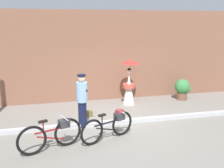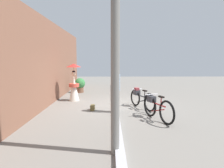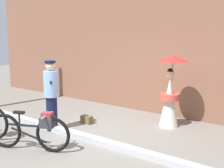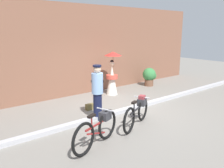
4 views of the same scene
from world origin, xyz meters
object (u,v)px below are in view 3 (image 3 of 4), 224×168
at_px(bicycle_far_side, 32,130).
at_px(person_officer, 51,94).
at_px(backpack_on_pavement, 87,119).
at_px(person_with_parasol, 170,93).

height_order(bicycle_far_side, person_officer, person_officer).
bearing_deg(person_officer, bicycle_far_side, -59.64).
bearing_deg(backpack_on_pavement, person_with_parasol, 30.39).
bearing_deg(backpack_on_pavement, bicycle_far_side, -80.71).
distance_m(bicycle_far_side, person_with_parasol, 3.41).
xyz_separation_m(person_with_parasol, backpack_on_pavement, (-1.82, -1.07, -0.76)).
bearing_deg(person_with_parasol, bicycle_far_side, -116.28).
relative_size(bicycle_far_side, person_with_parasol, 0.91).
bearing_deg(backpack_on_pavement, person_officer, -108.91).
distance_m(bicycle_far_side, person_officer, 1.33).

